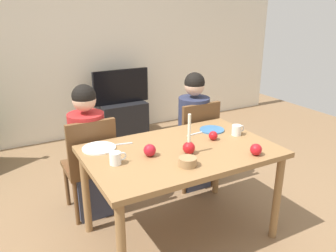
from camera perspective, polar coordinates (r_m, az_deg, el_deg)
name	(u,v)px	position (r m, az deg, el deg)	size (l,w,h in m)	color
ground_plane	(180,233)	(2.91, 1.97, -17.54)	(7.68, 7.68, 0.00)	brown
back_wall	(81,42)	(4.77, -14.33, 13.54)	(6.40, 0.10, 2.60)	beige
dining_table	(181,159)	(2.57, 2.14, -5.60)	(1.40, 0.90, 0.75)	olive
chair_left	(90,162)	(2.96, -12.91, -5.84)	(0.40, 0.40, 0.90)	brown
chair_right	(195,139)	(3.36, 4.54, -2.25)	(0.40, 0.40, 0.90)	brown
person_left_child	(89,154)	(2.96, -13.17, -4.60)	(0.30, 0.30, 1.17)	#33384C
person_right_child	(193,133)	(3.36, 4.26, -1.16)	(0.30, 0.30, 1.17)	#33384C
tv_stand	(123,119)	(4.83, -7.62, 1.14)	(0.64, 0.40, 0.48)	black
tv	(121,87)	(4.70, -7.88, 6.58)	(0.79, 0.05, 0.46)	black
candle_centerpiece	(189,145)	(2.44, 3.53, -3.28)	(0.09, 0.09, 0.30)	red
plate_left	(99,148)	(2.58, -11.52, -3.66)	(0.25, 0.25, 0.01)	white
plate_right	(212,130)	(2.92, 7.39, -0.63)	(0.21, 0.21, 0.01)	teal
mug_left	(116,158)	(2.31, -8.77, -5.37)	(0.12, 0.08, 0.09)	white
mug_right	(237,130)	(2.84, 11.50, -0.68)	(0.12, 0.08, 0.09)	silver
fork_left	(121,144)	(2.63, -7.94, -3.05)	(0.18, 0.01, 0.01)	silver
fork_right	(196,134)	(2.83, 4.73, -1.29)	(0.18, 0.01, 0.01)	silver
bowl_walnuts	(188,162)	(2.27, 3.33, -6.01)	(0.12, 0.12, 0.06)	#99754C
apple_near_candle	(150,150)	(2.41, -3.10, -4.08)	(0.09, 0.09, 0.09)	#B01723
apple_by_left_plate	(256,149)	(2.50, 14.56, -3.84)	(0.08, 0.08, 0.08)	red
apple_by_right_mug	(213,136)	(2.71, 7.60, -1.61)	(0.07, 0.07, 0.07)	#B51419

